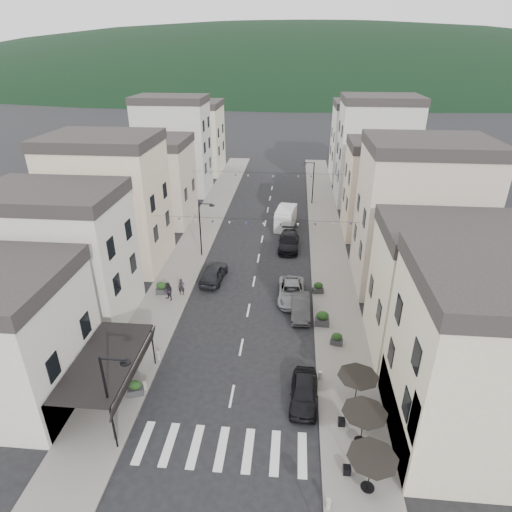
{
  "coord_description": "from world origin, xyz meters",
  "views": [
    {
      "loc": [
        3.44,
        -14.46,
        20.24
      ],
      "look_at": [
        0.34,
        19.42,
        3.5
      ],
      "focal_mm": 30.0,
      "sensor_mm": 36.0,
      "label": 1
    }
  ],
  "objects": [
    {
      "name": "parked_car_b",
      "position": [
        4.4,
        15.82,
        0.71
      ],
      "size": [
        1.57,
        4.35,
        1.43
      ],
      "primitive_type": "imported",
      "rotation": [
        0.0,
        0.0,
        0.01
      ],
      "color": "#313033",
      "rests_on": "ground"
    },
    {
      "name": "planter_rb",
      "position": [
        6.12,
        14.23,
        0.74
      ],
      "size": [
        1.17,
        0.68,
        1.28
      ],
      "rotation": [
        0.0,
        0.0,
        -0.05
      ],
      "color": "#2F2E31",
      "rests_on": "sidewalk_right"
    },
    {
      "name": "parked_car_a",
      "position": [
        4.6,
        6.0,
        0.73
      ],
      "size": [
        1.92,
        4.37,
        1.46
      ],
      "primitive_type": "imported",
      "rotation": [
        0.0,
        0.0,
        -0.05
      ],
      "color": "black",
      "rests_on": "ground"
    },
    {
      "name": "cafe_terrace",
      "position": [
        7.7,
        2.8,
        2.36
      ],
      "size": [
        2.5,
        8.1,
        2.53
      ],
      "color": "black",
      "rests_on": "ground"
    },
    {
      "name": "buildings_row_right",
      "position": [
        14.5,
        36.59,
        6.32
      ],
      "size": [
        10.2,
        54.16,
        14.5
      ],
      "color": "beige",
      "rests_on": "ground"
    },
    {
      "name": "streetlamp_right_far",
      "position": [
        5.82,
        44.0,
        3.7
      ],
      "size": [
        1.7,
        0.56,
        6.0
      ],
      "color": "black",
      "rests_on": "ground"
    },
    {
      "name": "bistro_building",
      "position": [
        14.5,
        4.0,
        5.0
      ],
      "size": [
        10.0,
        8.0,
        10.0
      ],
      "primitive_type": "cube",
      "color": "beige",
      "rests_on": "ground"
    },
    {
      "name": "streetlamp_left_far",
      "position": [
        -5.82,
        26.0,
        3.7
      ],
      "size": [
        1.7,
        0.56,
        6.0
      ],
      "color": "black",
      "rests_on": "ground"
    },
    {
      "name": "sidewalk_left",
      "position": [
        -7.5,
        32.0,
        0.06
      ],
      "size": [
        4.0,
        76.0,
        0.12
      ],
      "primitive_type": "cube",
      "color": "slate",
      "rests_on": "ground"
    },
    {
      "name": "bunting_far",
      "position": [
        0.0,
        38.0,
        5.65
      ],
      "size": [
        19.0,
        0.28,
        0.62
      ],
      "color": "black",
      "rests_on": "ground"
    },
    {
      "name": "pedestrian_a",
      "position": [
        -6.2,
        17.82,
        0.91
      ],
      "size": [
        0.64,
        0.48,
        1.58
      ],
      "primitive_type": "imported",
      "rotation": [
        0.0,
        0.0,
        0.19
      ],
      "color": "black",
      "rests_on": "sidewalk_left"
    },
    {
      "name": "parked_car_c",
      "position": [
        3.61,
        18.2,
        0.72
      ],
      "size": [
        2.49,
        5.24,
        1.44
      ],
      "primitive_type": "imported",
      "rotation": [
        0.0,
        0.0,
        0.02
      ],
      "color": "gray",
      "rests_on": "ground"
    },
    {
      "name": "sidewalk_right",
      "position": [
        7.5,
        32.0,
        0.06
      ],
      "size": [
        4.0,
        76.0,
        0.12
      ],
      "primitive_type": "cube",
      "color": "slate",
      "rests_on": "ground"
    },
    {
      "name": "hill_backdrop",
      "position": [
        0.0,
        300.0,
        0.0
      ],
      "size": [
        640.0,
        360.0,
        70.0
      ],
      "primitive_type": "ellipsoid",
      "color": "black",
      "rests_on": "ground"
    },
    {
      "name": "bunting_near",
      "position": [
        0.0,
        22.0,
        5.65
      ],
      "size": [
        19.0,
        0.28,
        0.62
      ],
      "color": "black",
      "rests_on": "ground"
    },
    {
      "name": "parked_car_e",
      "position": [
        -3.84,
        20.84,
        0.81
      ],
      "size": [
        2.36,
        4.93,
        1.62
      ],
      "primitive_type": "imported",
      "rotation": [
        0.0,
        0.0,
        3.05
      ],
      "color": "black",
      "rests_on": "ground"
    },
    {
      "name": "bollards",
      "position": [
        0.0,
        5.5,
        0.42
      ],
      "size": [
        11.66,
        10.26,
        0.6
      ],
      "color": "gray",
      "rests_on": "ground"
    },
    {
      "name": "buildings_row_left",
      "position": [
        -14.5,
        37.75,
        6.12
      ],
      "size": [
        10.2,
        54.16,
        14.0
      ],
      "color": "beige",
      "rests_on": "ground"
    },
    {
      "name": "planter_la",
      "position": [
        -6.12,
        5.47,
        0.66
      ],
      "size": [
        1.11,
        0.83,
        1.11
      ],
      "rotation": [
        0.0,
        0.0,
        0.33
      ],
      "color": "#2E2D30",
      "rests_on": "sidewalk_left"
    },
    {
      "name": "parked_car_d",
      "position": [
        3.13,
        28.87,
        0.79
      ],
      "size": [
        2.32,
        5.48,
        1.58
      ],
      "primitive_type": "imported",
      "rotation": [
        0.0,
        0.0,
        -0.02
      ],
      "color": "black",
      "rests_on": "ground"
    },
    {
      "name": "streetlamp_left_near",
      "position": [
        -5.82,
        2.0,
        3.7
      ],
      "size": [
        1.7,
        0.56,
        6.0
      ],
      "color": "black",
      "rests_on": "ground"
    },
    {
      "name": "delivery_van",
      "position": [
        2.58,
        35.17,
        1.23
      ],
      "size": [
        2.71,
        5.44,
        2.5
      ],
      "rotation": [
        0.0,
        0.0,
        -0.13
      ],
      "color": "silver",
      "rests_on": "ground"
    },
    {
      "name": "boutique_awning",
      "position": [
        -7.25,
        5.0,
        3.11
      ],
      "size": [
        3.77,
        7.5,
        3.28
      ],
      "color": "black",
      "rests_on": "ground"
    },
    {
      "name": "planter_rc",
      "position": [
        6.0,
        19.26,
        0.64
      ],
      "size": [
        1.04,
        0.71,
        1.07
      ],
      "rotation": [
        0.0,
        0.0,
        0.21
      ],
      "color": "#2F2F32",
      "rests_on": "sidewalk_right"
    },
    {
      "name": "planter_lb",
      "position": [
        -8.03,
        17.82,
        0.69
      ],
      "size": [
        1.1,
        0.7,
        1.17
      ],
      "rotation": [
        0.0,
        0.0,
        0.12
      ],
      "color": "#2D2E30",
      "rests_on": "sidewalk_left"
    },
    {
      "name": "planter_ra",
      "position": [
        7.09,
        11.85,
        0.61
      ],
      "size": [
        0.99,
        0.69,
        1.01
      ],
      "rotation": [
        0.0,
        0.0,
        -0.23
      ],
      "color": "#2A2A2D",
      "rests_on": "sidewalk_right"
    },
    {
      "name": "pedestrian_b",
      "position": [
        -7.1,
        16.83,
        0.98
      ],
      "size": [
        1.06,
        1.01,
        1.72
      ],
      "primitive_type": "imported",
      "rotation": [
        0.0,
        0.0,
        -0.58
      ],
      "color": "black",
      "rests_on": "sidewalk_left"
    },
    {
      "name": "ground",
      "position": [
        0.0,
        0.0,
        0.0
      ],
      "size": [
        700.0,
        700.0,
        0.0
      ],
      "primitive_type": "plane",
      "color": "black",
      "rests_on": "ground"
    }
  ]
}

